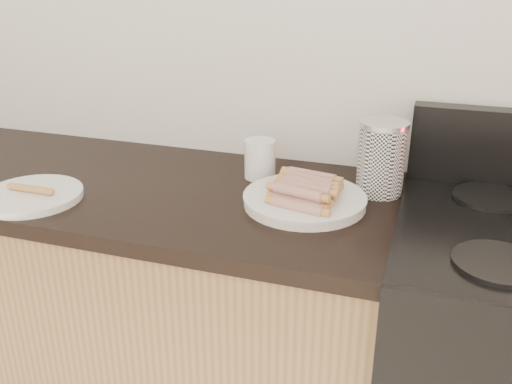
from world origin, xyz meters
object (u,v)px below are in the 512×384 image
(main_plate, at_px, (305,201))
(mug, at_px, (260,159))
(side_plate, at_px, (32,196))
(canister, at_px, (381,158))

(main_plate, bearing_deg, mug, 138.53)
(main_plate, bearing_deg, side_plate, -164.80)
(main_plate, xyz_separation_m, mug, (-0.16, 0.14, 0.04))
(main_plate, distance_m, mug, 0.22)
(side_plate, relative_size, mug, 2.37)
(side_plate, bearing_deg, mug, 32.78)
(main_plate, relative_size, mug, 2.82)
(mug, bearing_deg, main_plate, -41.47)
(main_plate, bearing_deg, canister, 39.72)
(side_plate, relative_size, canister, 1.33)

